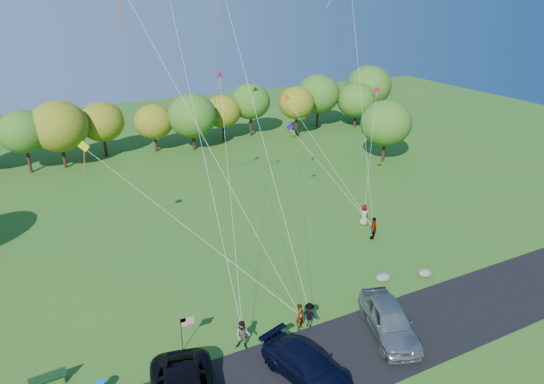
{
  "coord_description": "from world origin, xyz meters",
  "views": [
    {
      "loc": [
        -13.28,
        -21.63,
        19.27
      ],
      "look_at": [
        0.77,
        6.0,
        6.3
      ],
      "focal_mm": 32.0,
      "sensor_mm": 36.0,
      "label": 1
    }
  ],
  "objects_px": {
    "flyer_e": "(364,215)",
    "park_bench": "(48,379)",
    "minivan_navy": "(306,365)",
    "flyer_a": "(300,317)",
    "minivan_silver": "(389,320)",
    "flyer_c": "(309,315)",
    "flyer_b": "(243,335)",
    "flyer_d": "(373,228)"
  },
  "relations": [
    {
      "from": "flyer_e",
      "to": "park_bench",
      "type": "height_order",
      "value": "flyer_e"
    },
    {
      "from": "minivan_navy",
      "to": "flyer_e",
      "type": "distance_m",
      "value": 19.43
    },
    {
      "from": "flyer_a",
      "to": "park_bench",
      "type": "xyz_separation_m",
      "value": [
        -14.1,
        1.86,
        -0.35
      ]
    },
    {
      "from": "minivan_silver",
      "to": "park_bench",
      "type": "distance_m",
      "value": 19.17
    },
    {
      "from": "minivan_silver",
      "to": "flyer_e",
      "type": "height_order",
      "value": "minivan_silver"
    },
    {
      "from": "flyer_c",
      "to": "flyer_e",
      "type": "xyz_separation_m",
      "value": [
        11.53,
        9.85,
        0.14
      ]
    },
    {
      "from": "minivan_silver",
      "to": "flyer_b",
      "type": "relative_size",
      "value": 3.2
    },
    {
      "from": "flyer_d",
      "to": "park_bench",
      "type": "distance_m",
      "value": 26.01
    },
    {
      "from": "flyer_d",
      "to": "flyer_b",
      "type": "bearing_deg",
      "value": -17.75
    },
    {
      "from": "minivan_navy",
      "to": "minivan_silver",
      "type": "bearing_deg",
      "value": -9.5
    },
    {
      "from": "minivan_silver",
      "to": "flyer_e",
      "type": "relative_size",
      "value": 3.07
    },
    {
      "from": "minivan_navy",
      "to": "park_bench",
      "type": "relative_size",
      "value": 3.03
    },
    {
      "from": "minivan_navy",
      "to": "park_bench",
      "type": "distance_m",
      "value": 13.53
    },
    {
      "from": "flyer_d",
      "to": "flyer_e",
      "type": "bearing_deg",
      "value": -153.32
    },
    {
      "from": "flyer_a",
      "to": "flyer_e",
      "type": "bearing_deg",
      "value": -1.51
    },
    {
      "from": "minivan_silver",
      "to": "flyer_c",
      "type": "height_order",
      "value": "minivan_silver"
    },
    {
      "from": "flyer_b",
      "to": "flyer_a",
      "type": "bearing_deg",
      "value": 35.92
    },
    {
      "from": "minivan_navy",
      "to": "flyer_a",
      "type": "height_order",
      "value": "flyer_a"
    },
    {
      "from": "flyer_c",
      "to": "flyer_d",
      "type": "relative_size",
      "value": 0.84
    },
    {
      "from": "minivan_silver",
      "to": "flyer_a",
      "type": "bearing_deg",
      "value": 165.65
    },
    {
      "from": "minivan_navy",
      "to": "flyer_a",
      "type": "xyz_separation_m",
      "value": [
        1.76,
        3.68,
        0.03
      ]
    },
    {
      "from": "flyer_b",
      "to": "flyer_d",
      "type": "xyz_separation_m",
      "value": [
        15.13,
        7.41,
        0.05
      ]
    },
    {
      "from": "minivan_navy",
      "to": "flyer_e",
      "type": "relative_size",
      "value": 2.87
    },
    {
      "from": "flyer_b",
      "to": "park_bench",
      "type": "bearing_deg",
      "value": -154.36
    },
    {
      "from": "minivan_silver",
      "to": "flyer_d",
      "type": "height_order",
      "value": "minivan_silver"
    },
    {
      "from": "minivan_navy",
      "to": "flyer_c",
      "type": "distance_m",
      "value": 4.4
    },
    {
      "from": "flyer_d",
      "to": "minivan_navy",
      "type": "bearing_deg",
      "value": -3.54
    },
    {
      "from": "flyer_d",
      "to": "park_bench",
      "type": "xyz_separation_m",
      "value": [
        -25.41,
        -5.55,
        -0.44
      ]
    },
    {
      "from": "minivan_silver",
      "to": "flyer_c",
      "type": "relative_size",
      "value": 3.61
    },
    {
      "from": "flyer_a",
      "to": "flyer_b",
      "type": "relative_size",
      "value": 0.97
    },
    {
      "from": "minivan_silver",
      "to": "flyer_d",
      "type": "bearing_deg",
      "value": 74.96
    },
    {
      "from": "park_bench",
      "to": "minivan_navy",
      "type": "bearing_deg",
      "value": -27.54
    },
    {
      "from": "minivan_silver",
      "to": "flyer_a",
      "type": "height_order",
      "value": "minivan_silver"
    },
    {
      "from": "flyer_a",
      "to": "flyer_b",
      "type": "height_order",
      "value": "flyer_b"
    },
    {
      "from": "flyer_a",
      "to": "flyer_e",
      "type": "distance_m",
      "value": 15.66
    },
    {
      "from": "minivan_silver",
      "to": "flyer_c",
      "type": "xyz_separation_m",
      "value": [
        -3.82,
        2.89,
        -0.25
      ]
    },
    {
      "from": "flyer_d",
      "to": "flyer_e",
      "type": "distance_m",
      "value": 2.59
    },
    {
      "from": "minivan_silver",
      "to": "flyer_b",
      "type": "distance_m",
      "value": 8.77
    },
    {
      "from": "minivan_navy",
      "to": "flyer_a",
      "type": "distance_m",
      "value": 4.08
    },
    {
      "from": "flyer_e",
      "to": "flyer_a",
      "type": "bearing_deg",
      "value": 77.76
    },
    {
      "from": "minivan_navy",
      "to": "minivan_silver",
      "type": "xyz_separation_m",
      "value": [
        6.22,
        0.79,
        0.2
      ]
    },
    {
      "from": "minivan_navy",
      "to": "flyer_c",
      "type": "xyz_separation_m",
      "value": [
        2.41,
        3.68,
        -0.05
      ]
    }
  ]
}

